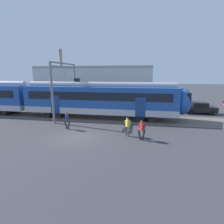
# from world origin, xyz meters

# --- Properties ---
(ground_plane) EXTENTS (160.00, 160.00, 0.00)m
(ground_plane) POSITION_xyz_m (0.00, 0.00, 0.00)
(ground_plane) COLOR #38383D
(track_bed) EXTENTS (80.00, 4.40, 0.01)m
(track_bed) POSITION_xyz_m (-10.83, 6.77, 0.01)
(track_bed) COLOR #605951
(track_bed) RESTS_ON ground
(commuter_train) EXTENTS (38.05, 3.07, 4.73)m
(commuter_train) POSITION_xyz_m (-8.35, 6.76, 2.25)
(commuter_train) COLOR silver
(commuter_train) RESTS_ON ground
(pedestrian_navy) EXTENTS (0.71, 0.51, 1.67)m
(pedestrian_navy) POSITION_xyz_m (-1.81, 1.83, 0.96)
(pedestrian_navy) COLOR #28282D
(pedestrian_navy) RESTS_ON ground
(pedestrian_yellow) EXTENTS (0.71, 0.50, 1.67)m
(pedestrian_yellow) POSITION_xyz_m (4.15, 0.91, 0.99)
(pedestrian_yellow) COLOR #6B6051
(pedestrian_yellow) RESTS_ON ground
(pedestrian_red) EXTENTS (0.70, 0.50, 1.67)m
(pedestrian_red) POSITION_xyz_m (5.34, 0.22, 0.99)
(pedestrian_red) COLOR #28282D
(pedestrian_red) RESTS_ON ground
(parked_car_black) EXTENTS (4.01, 1.78, 1.54)m
(parked_car_black) POSITION_xyz_m (12.93, 11.15, 0.78)
(parked_car_black) COLOR black
(parked_car_black) RESTS_ON ground
(catenary_gantry) EXTENTS (0.24, 6.64, 6.53)m
(catenary_gantry) POSITION_xyz_m (-4.11, 6.77, 4.31)
(catenary_gantry) COLOR gray
(catenary_gantry) RESTS_ON ground
(background_building) EXTENTS (18.67, 5.00, 9.20)m
(background_building) POSITION_xyz_m (-2.73, 14.82, 3.21)
(background_building) COLOR beige
(background_building) RESTS_ON ground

